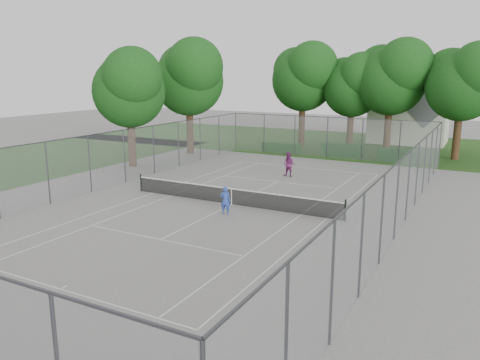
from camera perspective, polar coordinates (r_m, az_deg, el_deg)
The scene contains 17 objects.
ground at distance 26.00m, azimuth -1.04°, elevation -3.01°, with size 120.00×120.00×0.00m, color slate.
grass_far at distance 49.89m, azimuth 13.66°, elevation 4.25°, with size 60.00×20.00×0.00m, color #1E4112.
court_markings at distance 26.00m, azimuth -1.04°, elevation -3.00°, with size 11.03×23.83×0.01m.
tennis_net at distance 25.86m, azimuth -1.04°, elevation -1.92°, with size 12.87×0.10×1.10m.
perimeter_fence at distance 25.57m, azimuth -1.05°, elevation 0.90°, with size 18.08×34.08×3.52m.
tree_far_left at distance 47.83m, azimuth 7.78°, elevation 12.60°, with size 7.12×6.50×10.23m.
tree_far_midleft at distance 46.35m, azimuth 13.63°, elevation 11.41°, with size 6.34×5.79×9.12m.
tree_far_midright at distance 44.86m, azimuth 18.07°, elevation 12.08°, with size 7.10×6.49×10.21m.
tree_far_right at distance 43.16m, azimuth 25.62°, elevation 10.99°, with size 6.74×6.15×9.69m.
tree_side_back at distance 42.59m, azimuth -6.23°, elevation 12.61°, with size 7.10×6.48×10.21m.
tree_side_front at distance 37.07m, azimuth -13.37°, elevation 11.16°, with size 6.33×5.78×9.10m.
hedge_left at distance 43.62m, azimuth 5.06°, elevation 3.98°, with size 3.57×1.07×0.89m, color #154316.
hedge_mid at distance 42.31m, azimuth 12.32°, elevation 3.62°, with size 3.56×1.02×1.12m, color #154316.
hedge_right at distance 40.84m, azimuth 18.89°, elevation 2.83°, with size 3.41×1.25×1.02m, color #154316.
house at distance 52.61m, azimuth 20.01°, elevation 8.41°, with size 7.52×5.83×9.37m.
girl_player at distance 24.01m, azimuth -1.79°, elevation -2.52°, with size 0.54×0.35×1.48m, color #2E48AF.
woman_player at distance 33.08m, azimuth 5.97°, elevation 1.88°, with size 0.84×0.65×1.73m, color #762762.
Camera 1 is at (12.17, -21.86, 7.06)m, focal length 35.00 mm.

